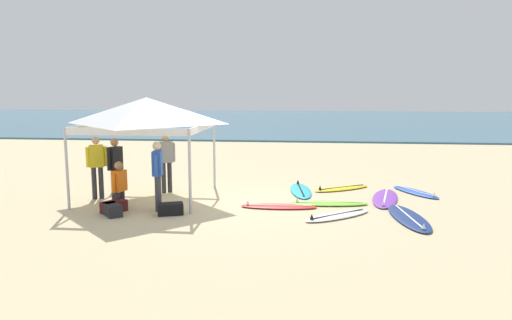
{
  "coord_description": "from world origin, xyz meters",
  "views": [
    {
      "loc": [
        2.06,
        -12.3,
        3.0
      ],
      "look_at": [
        0.67,
        0.91,
        1.0
      ],
      "focal_mm": 33.65,
      "sensor_mm": 36.0,
      "label": 1
    }
  ],
  "objects_px": {
    "surfboard_navy": "(409,218)",
    "person_blue": "(158,171)",
    "surfboard_red": "(279,206)",
    "surfboard_cyan": "(301,190)",
    "surfboard_blue": "(416,192)",
    "gear_bag_near_tent": "(170,209)",
    "surfboard_yellow": "(341,188)",
    "person_black": "(115,165)",
    "person_orange": "(119,183)",
    "gear_bag_by_pole": "(114,207)",
    "surfboard_lime": "(329,203)",
    "gear_bag_on_sand": "(112,210)",
    "surfboard_purple": "(385,198)",
    "person_yellow": "(97,163)",
    "canopy_tent": "(147,111)",
    "surfboard_white": "(337,215)",
    "person_grey": "(166,159)"
  },
  "relations": [
    {
      "from": "surfboard_navy",
      "to": "person_blue",
      "type": "bearing_deg",
      "value": 178.27
    },
    {
      "from": "surfboard_red",
      "to": "surfboard_cyan",
      "type": "distance_m",
      "value": 2.05
    },
    {
      "from": "surfboard_cyan",
      "to": "surfboard_blue",
      "type": "relative_size",
      "value": 1.18
    },
    {
      "from": "person_blue",
      "to": "surfboard_red",
      "type": "bearing_deg",
      "value": 10.87
    },
    {
      "from": "surfboard_blue",
      "to": "gear_bag_near_tent",
      "type": "xyz_separation_m",
      "value": [
        -6.36,
        -3.04,
        0.1
      ]
    },
    {
      "from": "surfboard_yellow",
      "to": "surfboard_blue",
      "type": "bearing_deg",
      "value": -8.36
    },
    {
      "from": "person_black",
      "to": "surfboard_red",
      "type": "bearing_deg",
      "value": -1.97
    },
    {
      "from": "person_orange",
      "to": "gear_bag_by_pole",
      "type": "bearing_deg",
      "value": -92.61
    },
    {
      "from": "surfboard_lime",
      "to": "gear_bag_on_sand",
      "type": "bearing_deg",
      "value": -162.59
    },
    {
      "from": "surfboard_purple",
      "to": "surfboard_red",
      "type": "relative_size",
      "value": 1.28
    },
    {
      "from": "person_blue",
      "to": "surfboard_lime",
      "type": "bearing_deg",
      "value": 13.7
    },
    {
      "from": "surfboard_yellow",
      "to": "gear_bag_on_sand",
      "type": "height_order",
      "value": "gear_bag_on_sand"
    },
    {
      "from": "surfboard_lime",
      "to": "person_black",
      "type": "relative_size",
      "value": 1.2
    },
    {
      "from": "surfboard_navy",
      "to": "person_yellow",
      "type": "xyz_separation_m",
      "value": [
        -8.02,
        1.24,
        0.95
      ]
    },
    {
      "from": "surfboard_lime",
      "to": "person_orange",
      "type": "relative_size",
      "value": 1.71
    },
    {
      "from": "surfboard_lime",
      "to": "surfboard_navy",
      "type": "relative_size",
      "value": 0.81
    },
    {
      "from": "surfboard_navy",
      "to": "gear_bag_by_pole",
      "type": "bearing_deg",
      "value": -179.1
    },
    {
      "from": "person_yellow",
      "to": "surfboard_navy",
      "type": "bearing_deg",
      "value": -8.8
    },
    {
      "from": "canopy_tent",
      "to": "surfboard_cyan",
      "type": "distance_m",
      "value": 4.92
    },
    {
      "from": "person_blue",
      "to": "person_yellow",
      "type": "height_order",
      "value": "same"
    },
    {
      "from": "person_blue",
      "to": "gear_bag_by_pole",
      "type": "height_order",
      "value": "person_blue"
    },
    {
      "from": "surfboard_cyan",
      "to": "person_orange",
      "type": "bearing_deg",
      "value": -151.14
    },
    {
      "from": "surfboard_lime",
      "to": "surfboard_yellow",
      "type": "distance_m",
      "value": 2.0
    },
    {
      "from": "surfboard_cyan",
      "to": "surfboard_white",
      "type": "bearing_deg",
      "value": -71.71
    },
    {
      "from": "surfboard_cyan",
      "to": "person_yellow",
      "type": "bearing_deg",
      "value": -164.92
    },
    {
      "from": "person_orange",
      "to": "canopy_tent",
      "type": "bearing_deg",
      "value": 75.52
    },
    {
      "from": "person_yellow",
      "to": "gear_bag_by_pole",
      "type": "height_order",
      "value": "person_yellow"
    },
    {
      "from": "person_orange",
      "to": "gear_bag_near_tent",
      "type": "distance_m",
      "value": 1.57
    },
    {
      "from": "person_yellow",
      "to": "surfboard_white",
      "type": "bearing_deg",
      "value": -10.85
    },
    {
      "from": "surfboard_red",
      "to": "surfboard_lime",
      "type": "bearing_deg",
      "value": 19.95
    },
    {
      "from": "surfboard_lime",
      "to": "surfboard_white",
      "type": "relative_size",
      "value": 1.12
    },
    {
      "from": "surfboard_purple",
      "to": "surfboard_white",
      "type": "distance_m",
      "value": 2.4
    },
    {
      "from": "gear_bag_on_sand",
      "to": "surfboard_red",
      "type": "bearing_deg",
      "value": 16.55
    },
    {
      "from": "surfboard_cyan",
      "to": "surfboard_white",
      "type": "height_order",
      "value": "same"
    },
    {
      "from": "canopy_tent",
      "to": "surfboard_purple",
      "type": "bearing_deg",
      "value": 3.93
    },
    {
      "from": "person_grey",
      "to": "surfboard_white",
      "type": "bearing_deg",
      "value": -24.87
    },
    {
      "from": "canopy_tent",
      "to": "surfboard_blue",
      "type": "distance_m",
      "value": 7.92
    },
    {
      "from": "canopy_tent",
      "to": "gear_bag_near_tent",
      "type": "xyz_separation_m",
      "value": [
        1.09,
        -1.71,
        -2.25
      ]
    },
    {
      "from": "person_blue",
      "to": "canopy_tent",
      "type": "bearing_deg",
      "value": 116.98
    },
    {
      "from": "surfboard_red",
      "to": "person_grey",
      "type": "height_order",
      "value": "person_grey"
    },
    {
      "from": "surfboard_white",
      "to": "surfboard_purple",
      "type": "bearing_deg",
      "value": 54.26
    },
    {
      "from": "surfboard_blue",
      "to": "gear_bag_by_pole",
      "type": "xyz_separation_m",
      "value": [
        -7.79,
        -2.96,
        0.1
      ]
    },
    {
      "from": "gear_bag_near_tent",
      "to": "surfboard_purple",
      "type": "bearing_deg",
      "value": 21.92
    },
    {
      "from": "person_orange",
      "to": "gear_bag_on_sand",
      "type": "height_order",
      "value": "person_orange"
    },
    {
      "from": "surfboard_purple",
      "to": "surfboard_cyan",
      "type": "height_order",
      "value": "same"
    },
    {
      "from": "person_yellow",
      "to": "person_black",
      "type": "relative_size",
      "value": 1.0
    },
    {
      "from": "surfboard_blue",
      "to": "surfboard_navy",
      "type": "height_order",
      "value": "same"
    },
    {
      "from": "surfboard_white",
      "to": "person_yellow",
      "type": "height_order",
      "value": "person_yellow"
    },
    {
      "from": "person_yellow",
      "to": "surfboard_lime",
      "type": "bearing_deg",
      "value": -0.32
    },
    {
      "from": "surfboard_yellow",
      "to": "surfboard_cyan",
      "type": "bearing_deg",
      "value": -160.42
    }
  ]
}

